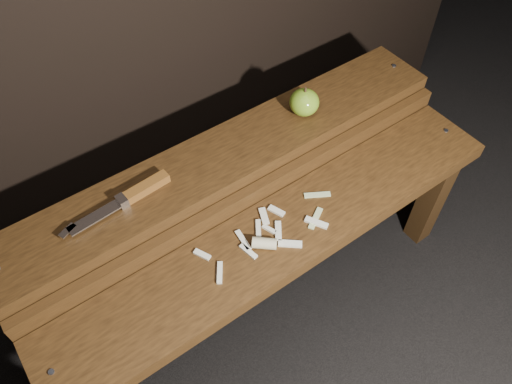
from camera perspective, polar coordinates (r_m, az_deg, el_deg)
ground at (r=1.54m, az=1.33°, el=-11.97°), size 60.00×60.00×0.00m
bench_front_tier at (r=1.21m, az=3.37°, el=-6.50°), size 1.20×0.20×0.42m
bench_rear_tier at (r=1.27m, az=-2.79°, el=2.00°), size 1.20×0.21×0.50m
apple at (r=1.29m, az=5.54°, el=10.17°), size 0.08×0.08×0.08m
knife at (r=1.14m, az=-13.80°, el=-0.28°), size 0.27×0.04×0.02m
apple_scraps at (r=1.14m, az=1.51°, el=-5.07°), size 0.36×0.15×0.03m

